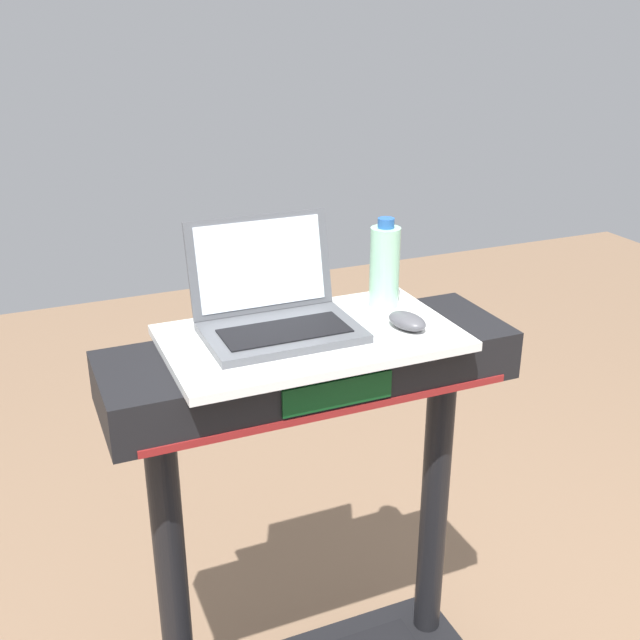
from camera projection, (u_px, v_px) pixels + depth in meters
desk_board at (311, 338)px, 1.64m from camera, size 0.62×0.37×0.02m
laptop at (275, 309)px, 1.63m from camera, size 0.32×0.26×0.23m
computer_mouse at (407, 321)px, 1.65m from camera, size 0.08×0.11×0.03m
water_bottle at (385, 266)px, 1.75m from camera, size 0.07×0.07×0.21m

